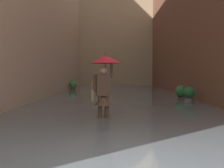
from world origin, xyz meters
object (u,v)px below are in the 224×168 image
Objects in this scene: person_wading at (104,77)px; potted_plant_far_left at (181,93)px; potted_plant_mid_right at (73,86)px; potted_plant_mid_left at (189,96)px.

potted_plant_far_left is at bearing -122.29° from person_wading.
person_wading is 2.44× the size of potted_plant_mid_right.
person_wading reaches higher than potted_plant_mid_left.
potted_plant_mid_right is at bearing -54.00° from potted_plant_mid_left.
person_wading reaches higher than potted_plant_far_left.
potted_plant_mid_left is at bearing 89.81° from potted_plant_far_left.
potted_plant_mid_right is 10.63m from potted_plant_mid_left.
person_wading is 5.27m from potted_plant_mid_left.
potted_plant_mid_right is 0.98× the size of potted_plant_mid_left.
potted_plant_mid_right is 9.50m from potted_plant_far_left.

